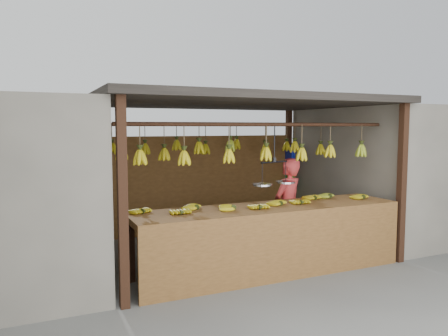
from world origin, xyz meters
name	(u,v)px	position (x,y,z in m)	size (l,w,h in m)	color
ground	(232,251)	(0.00, 0.00, 0.00)	(80.00, 80.00, 0.00)	#5B5B57
stall	(223,127)	(0.00, 0.33, 1.97)	(4.30, 3.30, 2.40)	black
neighbor_right	(403,170)	(3.60, 0.00, 1.15)	(3.00, 3.00, 2.30)	slate
counter	(273,222)	(0.02, -1.23, 0.72)	(3.75, 0.85, 0.96)	brown
hanging_bananas	(232,150)	(0.01, 0.00, 1.61)	(3.55, 2.23, 0.39)	gold
balance_scale	(274,180)	(0.17, -1.00, 1.24)	(0.69, 0.36, 0.82)	black
vendor	(288,208)	(0.65, -0.60, 0.75)	(0.55, 0.36, 1.50)	#BF3333
bag_bundles	(290,175)	(1.94, 1.35, 0.99)	(0.08, 0.26, 1.25)	#1426BF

